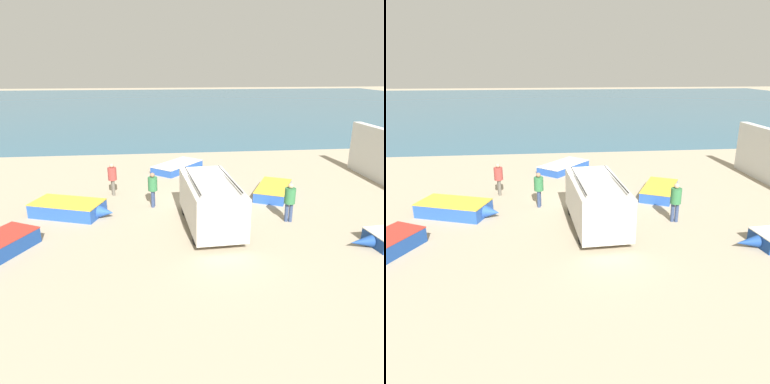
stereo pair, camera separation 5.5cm
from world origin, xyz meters
The scene contains 9 objects.
ground_plane centered at (0.00, 0.00, 0.00)m, with size 200.00×200.00×0.00m, color tan.
sea_water centered at (0.00, 52.00, 0.00)m, with size 120.00×80.00×0.01m, color #33607A.
parked_van centered at (0.00, -2.25, 1.13)m, with size 2.24×5.00×2.18m.
fishing_rowboat_0 centered at (-6.22, -0.27, 0.32)m, with size 3.99×2.62×0.65m.
fishing_rowboat_2 centered at (4.03, 1.47, 0.27)m, with size 2.79×3.81×0.55m.
fishing_rowboat_4 centered at (-0.65, 6.98, 0.25)m, with size 3.62×3.89×0.49m.
fisherman_0 centered at (-2.39, 0.39, 1.03)m, with size 0.45×0.45×1.73m.
fisherman_1 centered at (3.54, -2.12, 1.07)m, with size 0.47×0.47×1.78m.
fisherman_2 centered at (-4.49, 2.37, 1.04)m, with size 0.46×0.46×1.74m.
Camera 2 is at (-2.37, -16.90, 6.62)m, focal length 35.00 mm.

